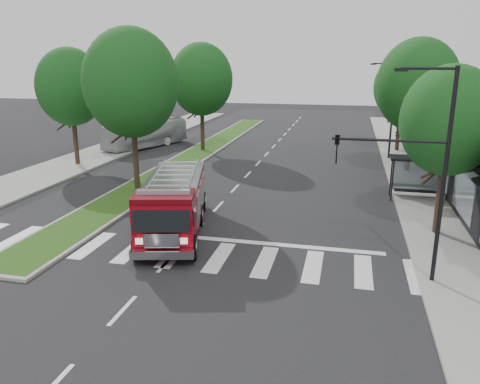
# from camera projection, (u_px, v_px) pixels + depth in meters

# --- Properties ---
(ground) EXTENTS (140.00, 140.00, 0.00)m
(ground) POSITION_uv_depth(u_px,v_px,m) (197.00, 230.00, 23.32)
(ground) COLOR black
(ground) RESTS_ON ground
(sidewalk_right) EXTENTS (5.00, 80.00, 0.15)m
(sidewalk_right) POSITION_uv_depth(u_px,v_px,m) (432.00, 191.00, 29.93)
(sidewalk_right) COLOR gray
(sidewalk_right) RESTS_ON ground
(sidewalk_left) EXTENTS (5.00, 80.00, 0.15)m
(sidewalk_left) POSITION_uv_depth(u_px,v_px,m) (58.00, 170.00, 35.84)
(sidewalk_left) COLOR gray
(sidewalk_left) RESTS_ON ground
(median) EXTENTS (3.00, 50.00, 0.15)m
(median) POSITION_uv_depth(u_px,v_px,m) (196.00, 155.00, 41.47)
(median) COLOR gray
(median) RESTS_ON ground
(bus_shelter) EXTENTS (3.20, 1.60, 2.61)m
(bus_shelter) POSITION_uv_depth(u_px,v_px,m) (417.00, 166.00, 27.94)
(bus_shelter) COLOR black
(bus_shelter) RESTS_ON ground
(tree_right_near) EXTENTS (4.40, 4.40, 8.05)m
(tree_right_near) POSITION_uv_depth(u_px,v_px,m) (449.00, 121.00, 21.17)
(tree_right_near) COLOR black
(tree_right_near) RESTS_ON ground
(tree_right_mid) EXTENTS (5.60, 5.60, 9.72)m
(tree_right_mid) POSITION_uv_depth(u_px,v_px,m) (417.00, 85.00, 32.15)
(tree_right_mid) COLOR black
(tree_right_mid) RESTS_ON ground
(tree_right_far) EXTENTS (5.00, 5.00, 8.73)m
(tree_right_far) POSITION_uv_depth(u_px,v_px,m) (402.00, 87.00, 41.69)
(tree_right_far) COLOR black
(tree_right_far) RESTS_ON ground
(tree_median_near) EXTENTS (5.80, 5.80, 10.16)m
(tree_median_near) POSITION_uv_depth(u_px,v_px,m) (131.00, 83.00, 28.40)
(tree_median_near) COLOR black
(tree_median_near) RESTS_ON ground
(tree_median_far) EXTENTS (5.60, 5.60, 9.72)m
(tree_median_far) POSITION_uv_depth(u_px,v_px,m) (201.00, 80.00, 41.60)
(tree_median_far) COLOR black
(tree_median_far) RESTS_ON ground
(tree_left_mid) EXTENTS (5.20, 5.20, 9.16)m
(tree_left_mid) POSITION_uv_depth(u_px,v_px,m) (70.00, 87.00, 35.95)
(tree_left_mid) COLOR black
(tree_left_mid) RESTS_ON ground
(streetlight_right_near) EXTENTS (4.08, 0.22, 8.00)m
(streetlight_right_near) POSITION_uv_depth(u_px,v_px,m) (419.00, 162.00, 16.66)
(streetlight_right_near) COLOR black
(streetlight_right_near) RESTS_ON ground
(streetlight_right_far) EXTENTS (2.11, 0.20, 8.00)m
(streetlight_right_far) POSITION_uv_depth(u_px,v_px,m) (391.00, 106.00, 38.57)
(streetlight_right_far) COLOR black
(streetlight_right_far) RESTS_ON ground
(fire_engine) EXTENTS (4.56, 8.99, 2.99)m
(fire_engine) POSITION_uv_depth(u_px,v_px,m) (174.00, 204.00, 22.70)
(fire_engine) COLOR #59040C
(fire_engine) RESTS_ON ground
(city_bus) EXTENTS (5.55, 9.60, 2.63)m
(city_bus) POSITION_uv_depth(u_px,v_px,m) (146.00, 134.00, 45.16)
(city_bus) COLOR #BDBDC1
(city_bus) RESTS_ON ground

